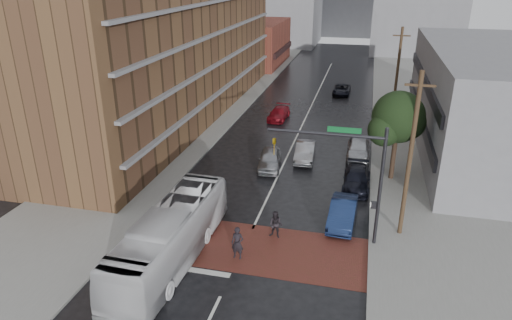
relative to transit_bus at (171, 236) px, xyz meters
The scene contains 20 objects.
ground 4.19m from the transit_bus, 26.48° to the left, with size 160.00×160.00×0.00m, color black.
crosswalk 4.42m from the transit_bus, 32.69° to the left, with size 14.00×5.00×0.02m, color maroon.
sidewalk_west 27.95m from the transit_bus, 106.69° to the left, with size 9.00×90.00×0.15m, color gray.
sidewalk_east 30.68m from the transit_bus, 60.73° to the left, with size 9.00×90.00×0.15m, color gray.
storefront_west 56.42m from the transit_bus, 98.69° to the left, with size 8.00×16.00×7.00m, color brown.
building_east 29.67m from the transit_bus, 47.40° to the left, with size 11.00×26.00×9.00m, color gray.
street_tree 18.54m from the transit_bus, 48.92° to the left, with size 4.20×4.10×6.90m.
signal_mast 10.73m from the transit_bus, 24.41° to the left, with size 6.50×0.30×7.20m.
utility_pole_near 14.02m from the transit_bus, 25.03° to the left, with size 1.60×0.26×10.00m.
utility_pole_far 28.74m from the transit_bus, 64.49° to the left, with size 1.60×0.26×10.00m.
transit_bus is the anchor object (origin of this frame).
pedestrian_a 3.64m from the transit_bus, 17.71° to the left, with size 0.70×0.46×1.92m, color black.
pedestrian_b 6.28m from the transit_bus, 36.02° to the left, with size 0.84×0.65×1.72m, color black.
car_travel_a 14.00m from the transit_bus, 79.64° to the left, with size 1.76×4.37×1.49m, color #97999E.
car_travel_b 16.92m from the transit_bus, 72.65° to the left, with size 1.54×4.43×1.46m, color #93959A.
car_travel_c 26.60m from the transit_bus, 88.38° to the left, with size 1.78×4.39×1.27m, color maroon.
suv_travel 39.38m from the transit_bus, 80.45° to the left, with size 2.07×4.49×1.25m, color black.
car_parked_near 10.87m from the transit_bus, 35.66° to the left, with size 1.57×4.51×1.49m, color #15254C.
car_parked_mid 15.10m from the transit_bus, 51.14° to the left, with size 1.91×4.70×1.36m, color black.
car_parked_far 20.07m from the transit_bus, 62.16° to the left, with size 1.92×4.77×1.62m, color #A5A8AD.
Camera 1 is at (6.00, -21.12, 14.88)m, focal length 32.00 mm.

